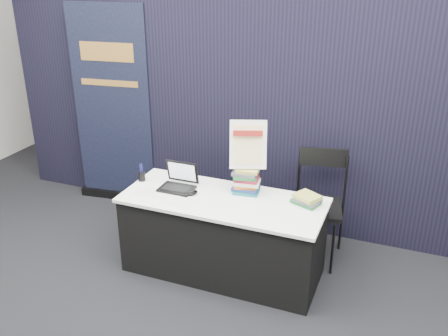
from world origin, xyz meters
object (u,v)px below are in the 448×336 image
at_px(book_stack_tall, 246,180).
at_px(info_sign, 248,145).
at_px(laptop, 178,182).
at_px(book_stack_short, 307,199).
at_px(stacking_chair, 317,201).
at_px(pullup_banner, 113,118).
at_px(display_table, 223,235).

relative_size(book_stack_tall, info_sign, 0.53).
relative_size(laptop, book_stack_short, 1.18).
height_order(laptop, stacking_chair, stacking_chair).
relative_size(book_stack_short, pullup_banner, 0.12).
distance_m(display_table, laptop, 0.63).
height_order(display_table, book_stack_short, book_stack_short).
height_order(info_sign, stacking_chair, info_sign).
xyz_separation_m(info_sign, pullup_banner, (-1.87, 0.72, -0.19)).
bearing_deg(book_stack_tall, display_table, -126.08).
relative_size(book_stack_tall, pullup_banner, 0.10).
bearing_deg(display_table, laptop, 173.77).
distance_m(book_stack_short, info_sign, 0.69).
bearing_deg(book_stack_tall, info_sign, 90.00).
bearing_deg(info_sign, book_stack_tall, -109.95).
distance_m(book_stack_tall, pullup_banner, 2.02).
relative_size(book_stack_tall, stacking_chair, 0.22).
distance_m(display_table, stacking_chair, 0.95).
bearing_deg(laptop, info_sign, 16.01).
bearing_deg(book_stack_short, stacking_chair, 88.59).
height_order(laptop, info_sign, info_sign).
bearing_deg(stacking_chair, info_sign, -161.28).
distance_m(laptop, pullup_banner, 1.56).
distance_m(book_stack_short, stacking_chair, 0.47).
bearing_deg(pullup_banner, stacking_chair, -15.62).
distance_m(display_table, pullup_banner, 2.07).
height_order(info_sign, pullup_banner, pullup_banner).
height_order(laptop, book_stack_tall, laptop).
bearing_deg(display_table, book_stack_short, 13.58).
bearing_deg(laptop, display_table, -6.77).
bearing_deg(book_stack_tall, laptop, -166.14).
height_order(book_stack_tall, book_stack_short, book_stack_tall).
bearing_deg(stacking_chair, book_stack_short, -104.41).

